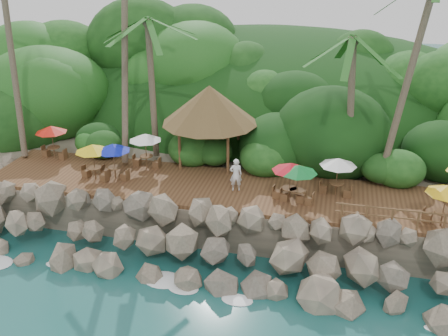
# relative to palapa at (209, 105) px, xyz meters

# --- Properties ---
(ground) EXTENTS (140.00, 140.00, 0.00)m
(ground) POSITION_rel_palapa_xyz_m (1.60, -9.17, -5.79)
(ground) COLOR #19514F
(ground) RESTS_ON ground
(land_base) EXTENTS (32.00, 25.20, 2.10)m
(land_base) POSITION_rel_palapa_xyz_m (1.60, 6.83, -4.74)
(land_base) COLOR gray
(land_base) RESTS_ON ground
(jungle_hill) EXTENTS (44.80, 28.00, 15.40)m
(jungle_hill) POSITION_rel_palapa_xyz_m (1.60, 14.33, -5.79)
(jungle_hill) COLOR #143811
(jungle_hill) RESTS_ON ground
(seawall) EXTENTS (29.00, 4.00, 2.30)m
(seawall) POSITION_rel_palapa_xyz_m (1.60, -7.17, -4.64)
(seawall) COLOR gray
(seawall) RESTS_ON ground
(terrace) EXTENTS (26.00, 5.00, 0.20)m
(terrace) POSITION_rel_palapa_xyz_m (1.60, -3.17, -3.59)
(terrace) COLOR brown
(terrace) RESTS_ON land_base
(jungle_foliage) EXTENTS (44.00, 16.00, 12.00)m
(jungle_foliage) POSITION_rel_palapa_xyz_m (1.60, 5.83, -5.79)
(jungle_foliage) COLOR #143811
(jungle_foliage) RESTS_ON ground
(foam_line) EXTENTS (25.20, 0.80, 0.06)m
(foam_line) POSITION_rel_palapa_xyz_m (1.60, -8.87, -5.76)
(foam_line) COLOR white
(foam_line) RESTS_ON ground
(palapa) EXTENTS (5.50, 5.50, 4.60)m
(palapa) POSITION_rel_palapa_xyz_m (0.00, 0.00, 0.00)
(palapa) COLOR brown
(palapa) RESTS_ON ground
(dining_clusters) EXTENTS (24.55, 5.06, 2.02)m
(dining_clusters) POSITION_rel_palapa_xyz_m (2.32, -3.10, -1.82)
(dining_clusters) COLOR brown
(dining_clusters) RESTS_ON terrace
(railing) EXTENTS (7.20, 0.10, 1.00)m
(railing) POSITION_rel_palapa_xyz_m (10.98, -5.52, -2.89)
(railing) COLOR brown
(railing) RESTS_ON terrace
(waiter) EXTENTS (0.73, 0.58, 1.77)m
(waiter) POSITION_rel_palapa_xyz_m (2.28, -3.40, -2.60)
(waiter) COLOR white
(waiter) RESTS_ON terrace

